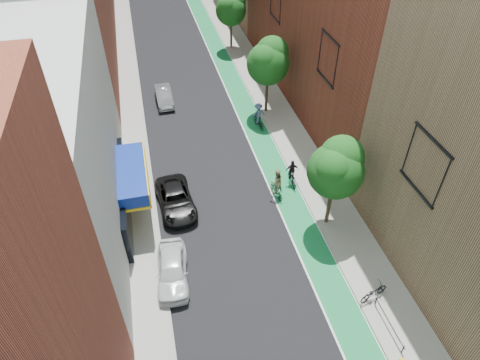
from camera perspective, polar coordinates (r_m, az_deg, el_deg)
bike_lane at (r=40.00m, az=0.40°, el=10.25°), size 2.00×68.00×0.01m
sidewalk_left at (r=39.11m, az=-14.12°, el=8.28°), size 2.00×68.00×0.15m
sidewalk_right at (r=40.56m, az=3.89°, el=10.74°), size 3.00×68.00×0.15m
building_left_white at (r=26.60m, az=-25.62°, el=3.74°), size 8.00×20.00×12.00m
tree_near at (r=25.49m, az=12.78°, el=1.68°), size 3.40×3.36×6.42m
tree_mid at (r=36.43m, az=3.83°, el=15.63°), size 3.55×3.53×6.74m
tree_far at (r=49.15m, az=-1.20°, el=21.99°), size 3.30×3.25×6.21m
parked_car_white at (r=24.93m, az=-9.03°, el=-11.73°), size 2.13×4.45×1.47m
parked_car_black at (r=28.92m, az=-8.56°, el=-2.59°), size 2.58×4.98×1.34m
parked_car_silver at (r=40.33m, az=-10.10°, el=10.96°), size 1.48×4.05×1.33m
cyclist_lane_near at (r=29.32m, az=4.87°, el=-0.66°), size 1.03×1.70×2.22m
cyclist_lane_mid at (r=30.65m, az=6.95°, el=0.63°), size 0.96×1.89×1.95m
cyclist_lane_far at (r=36.20m, az=2.47°, el=8.42°), size 1.29×1.93×2.18m
parked_bike_far at (r=24.97m, az=17.41°, el=-14.07°), size 1.91×1.12×0.95m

